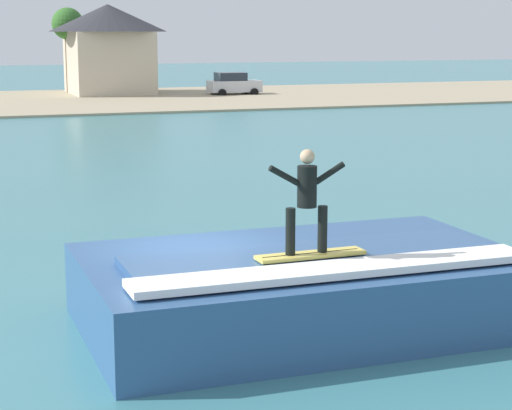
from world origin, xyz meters
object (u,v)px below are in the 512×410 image
at_px(wave_crest, 302,288).
at_px(tree_short_bushy, 68,27).
at_px(house_gabled_white, 109,43).
at_px(car_far_shore, 233,84).
at_px(surfboard, 311,255).
at_px(surfer, 307,196).

bearing_deg(wave_crest, tree_short_bushy, 85.03).
bearing_deg(house_gabled_white, car_far_shore, -24.42).
relative_size(car_far_shore, house_gabled_white, 0.44).
bearing_deg(house_gabled_white, surfboard, -97.91).
bearing_deg(tree_short_bushy, car_far_shore, -27.91).
bearing_deg(house_gabled_white, wave_crest, -97.85).
bearing_deg(car_far_shore, surfer, -107.35).
distance_m(surfboard, tree_short_bushy, 62.91).
xyz_separation_m(wave_crest, tree_short_bushy, (5.37, 61.81, 4.77)).
bearing_deg(surfboard, house_gabled_white, 82.09).
height_order(wave_crest, car_far_shore, car_far_shore).
height_order(surfboard, tree_short_bushy, tree_short_bushy).
height_order(surfer, car_far_shore, surfer).
xyz_separation_m(wave_crest, surfboard, (-0.16, -0.73, 0.78)).
bearing_deg(car_far_shore, wave_crest, -107.33).
height_order(wave_crest, tree_short_bushy, tree_short_bushy).
relative_size(surfboard, house_gabled_white, 0.20).
bearing_deg(surfboard, car_far_shore, 72.73).
relative_size(wave_crest, car_far_shore, 1.81).
distance_m(surfer, house_gabled_white, 60.96).
distance_m(house_gabled_white, tree_short_bushy, 3.82).
bearing_deg(surfboard, surfer, -177.30).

